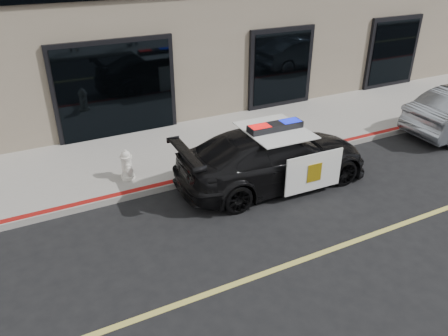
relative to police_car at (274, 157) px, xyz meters
name	(u,v)px	position (x,y,z in m)	size (l,w,h in m)	color
ground	(280,268)	(-1.55, -2.69, -0.69)	(120.00, 120.00, 0.00)	black
sidewalk_n	(174,151)	(-1.55, 2.56, -0.62)	(60.00, 3.50, 0.15)	gray
police_car	(274,157)	(0.00, 0.00, 0.00)	(2.31, 4.82, 1.54)	black
fire_hydrant	(127,165)	(-3.11, 1.52, -0.19)	(0.33, 0.46, 0.74)	white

